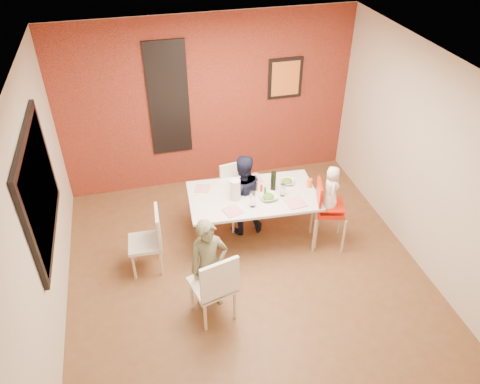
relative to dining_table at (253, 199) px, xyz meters
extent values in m
plane|color=brown|center=(-0.27, -0.64, -0.65)|extent=(4.50, 4.50, 0.00)
cube|color=white|center=(-0.27, -0.64, 2.05)|extent=(4.50, 4.50, 0.02)
cube|color=beige|center=(-0.27, 1.61, 0.70)|extent=(4.50, 0.02, 2.70)
cube|color=beige|center=(-0.27, -2.89, 0.70)|extent=(4.50, 0.02, 2.70)
cube|color=beige|center=(-2.52, -0.64, 0.70)|extent=(0.02, 4.50, 2.70)
cube|color=beige|center=(1.98, -0.64, 0.70)|extent=(0.02, 4.50, 2.70)
cube|color=maroon|center=(-0.27, 1.59, 0.70)|extent=(4.50, 0.02, 2.70)
cube|color=black|center=(-2.49, -0.44, 0.90)|extent=(0.05, 1.70, 1.30)
cube|color=black|center=(-2.48, -0.44, 0.90)|extent=(0.02, 1.55, 1.15)
cube|color=silver|center=(-0.87, 1.57, 0.85)|extent=(0.55, 0.03, 1.70)
cube|color=black|center=(-0.87, 1.57, 0.85)|extent=(0.60, 0.03, 1.76)
cube|color=black|center=(0.93, 1.57, 1.00)|extent=(0.54, 0.03, 0.64)
cube|color=orange|center=(0.93, 1.55, 1.00)|extent=(0.44, 0.01, 0.54)
cube|color=silver|center=(0.00, 0.00, 0.04)|extent=(1.78, 1.06, 0.04)
cylinder|color=#C3AA91|center=(-0.81, -0.35, -0.31)|extent=(0.06, 0.06, 0.68)
cylinder|color=#C3AA91|center=(-0.76, 0.45, -0.31)|extent=(0.06, 0.06, 0.68)
cylinder|color=#C3AA91|center=(0.76, -0.45, -0.31)|extent=(0.06, 0.06, 0.68)
cylinder|color=#C3AA91|center=(0.81, 0.35, -0.31)|extent=(0.06, 0.06, 0.68)
cube|color=white|center=(-0.82, -1.22, -0.19)|extent=(0.55, 0.55, 0.05)
cube|color=white|center=(-0.77, -1.42, 0.07)|extent=(0.45, 0.15, 0.52)
cylinder|color=#C7B894|center=(-0.68, -1.00, -0.43)|extent=(0.04, 0.04, 0.45)
cylinder|color=#C7B894|center=(-0.59, -1.36, -0.43)|extent=(0.04, 0.04, 0.45)
cylinder|color=#C7B894|center=(-1.04, -1.09, -0.43)|extent=(0.04, 0.04, 0.45)
cylinder|color=#C7B894|center=(-0.95, -1.45, -0.43)|extent=(0.04, 0.04, 0.45)
cube|color=silver|center=(-0.11, 0.34, -0.22)|extent=(0.49, 0.49, 0.05)
cube|color=silver|center=(-0.14, 0.53, 0.02)|extent=(0.43, 0.11, 0.48)
cylinder|color=beige|center=(-0.25, 0.14, -0.44)|extent=(0.03, 0.03, 0.42)
cylinder|color=beige|center=(-0.31, 0.48, -0.44)|extent=(0.03, 0.03, 0.42)
cylinder|color=beige|center=(0.09, 0.19, -0.44)|extent=(0.03, 0.03, 0.42)
cylinder|color=beige|center=(0.04, 0.54, -0.44)|extent=(0.03, 0.03, 0.42)
cube|color=silver|center=(-1.50, -0.28, -0.23)|extent=(0.44, 0.44, 0.05)
cube|color=silver|center=(-1.31, -0.29, 0.01)|extent=(0.06, 0.42, 0.47)
cylinder|color=beige|center=(-1.66, -0.10, -0.45)|extent=(0.03, 0.03, 0.41)
cylinder|color=beige|center=(-1.32, -0.11, -0.45)|extent=(0.03, 0.03, 0.41)
cylinder|color=beige|center=(-1.67, -0.44, -0.45)|extent=(0.03, 0.03, 0.41)
cylinder|color=beige|center=(-1.34, -0.45, -0.45)|extent=(0.03, 0.03, 0.41)
cube|color=red|center=(0.95, -0.39, -0.09)|extent=(0.43, 0.43, 0.05)
cube|color=red|center=(0.79, -0.34, 0.15)|extent=(0.13, 0.34, 0.41)
cube|color=red|center=(0.95, -0.39, 0.01)|extent=(0.43, 0.43, 0.02)
cylinder|color=tan|center=(1.09, -0.63, -0.38)|extent=(0.03, 0.03, 0.54)
cylinder|color=tan|center=(0.71, -0.52, -0.38)|extent=(0.03, 0.03, 0.54)
cylinder|color=tan|center=(1.19, -0.26, -0.38)|extent=(0.03, 0.03, 0.54)
cylinder|color=tan|center=(0.82, -0.15, -0.38)|extent=(0.03, 0.03, 0.54)
imported|color=#616045|center=(-0.82, -1.06, -0.04)|extent=(0.48, 0.34, 1.23)
imported|color=black|center=(-0.11, 0.18, -0.04)|extent=(0.59, 0.46, 1.22)
imported|color=white|center=(0.93, -0.39, 0.27)|extent=(0.27, 0.36, 0.65)
cube|color=white|center=(-0.35, -0.28, 0.07)|extent=(0.28, 0.28, 0.01)
cube|color=white|center=(0.09, 0.36, 0.07)|extent=(0.27, 0.27, 0.01)
cube|color=white|center=(0.49, -0.32, 0.07)|extent=(0.26, 0.26, 0.01)
cube|color=silver|center=(-0.63, 0.31, 0.07)|extent=(0.25, 0.25, 0.01)
imported|color=white|center=(0.17, -0.14, 0.09)|extent=(0.24, 0.24, 0.06)
imported|color=white|center=(0.53, 0.15, 0.09)|extent=(0.26, 0.26, 0.05)
cylinder|color=black|center=(0.30, 0.06, 0.20)|extent=(0.07, 0.07, 0.28)
cylinder|color=white|center=(-0.08, -0.24, 0.17)|extent=(0.08, 0.08, 0.22)
cylinder|color=white|center=(0.37, -0.11, 0.16)|extent=(0.06, 0.06, 0.19)
cylinder|color=silver|center=(-0.26, -0.03, 0.21)|extent=(0.13, 0.13, 0.30)
cylinder|color=red|center=(0.11, 0.01, 0.13)|extent=(0.03, 0.03, 0.13)
cylinder|color=#2D7326|center=(0.15, -0.04, 0.13)|extent=(0.03, 0.03, 0.13)
cylinder|color=brown|center=(0.07, 0.09, 0.13)|extent=(0.04, 0.04, 0.14)
cylinder|color=orange|center=(0.80, -0.01, 0.12)|extent=(0.07, 0.07, 0.12)
camera|label=1|loc=(-1.42, -4.86, 3.76)|focal=35.00mm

